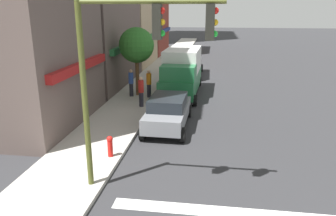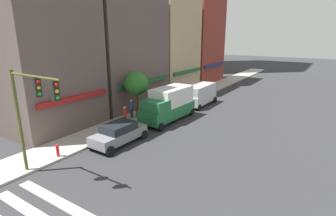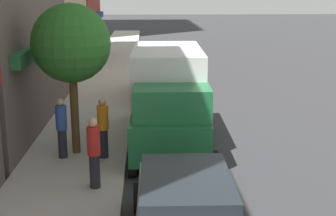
{
  "view_description": "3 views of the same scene",
  "coord_description": "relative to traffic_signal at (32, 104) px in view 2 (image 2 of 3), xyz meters",
  "views": [
    {
      "loc": [
        -3.73,
        2.56,
        5.66
      ],
      "look_at": [
        11.37,
        4.7,
        1.0
      ],
      "focal_mm": 35.0,
      "sensor_mm": 36.0,
      "label": 1
    },
    {
      "loc": [
        -1.67,
        -8.09,
        7.8
      ],
      "look_at": [
        17.96,
        4.7,
        1.2
      ],
      "focal_mm": 28.0,
      "sensor_mm": 36.0,
      "label": 2
    },
    {
      "loc": [
        3.47,
        5.42,
        4.87
      ],
      "look_at": [
        17.96,
        4.7,
        1.2
      ],
      "focal_mm": 50.0,
      "sensor_mm": 36.0,
      "label": 3
    }
  ],
  "objects": [
    {
      "name": "storefront_row",
      "position": [
        19.59,
        6.62,
        2.77
      ],
      "size": [
        35.21,
        5.3,
        15.93
      ],
      "color": "brown",
      "rests_on": "ground_plane"
    },
    {
      "name": "van_silver",
      "position": [
        19.17,
        -0.18,
        -3.06
      ],
      "size": [
        5.03,
        2.22,
        2.34
      ],
      "rotation": [
        0.0,
        0.0,
        0.02
      ],
      "color": "#B7B7BC",
      "rests_on": "ground_plane"
    },
    {
      "name": "pedestrian_blue_shirt",
      "position": [
        11.04,
        2.95,
        -3.27
      ],
      "size": [
        0.32,
        0.32,
        1.77
      ],
      "rotation": [
        0.0,
        0.0,
        2.89
      ],
      "color": "#23232D",
      "rests_on": "sidewalk_left"
    },
    {
      "name": "sedan_grey",
      "position": [
        6.0,
        -0.18,
        -3.5
      ],
      "size": [
        4.43,
        2.02,
        1.59
      ],
      "rotation": [
        0.0,
        0.0,
        -0.02
      ],
      "color": "slate",
      "rests_on": "ground_plane"
    },
    {
      "name": "pedestrian_orange_vest",
      "position": [
        10.97,
        1.76,
        -3.27
      ],
      "size": [
        0.32,
        0.32,
        1.77
      ],
      "rotation": [
        0.0,
        0.0,
        5.8
      ],
      "color": "#23232D",
      "rests_on": "sidewalk_left"
    },
    {
      "name": "fire_hydrant",
      "position": [
        2.08,
        1.52,
        -3.73
      ],
      "size": [
        0.24,
        0.24,
        0.84
      ],
      "color": "red",
      "rests_on": "sidewalk_left"
    },
    {
      "name": "box_truck_green",
      "position": [
        12.66,
        -0.18,
        -2.76
      ],
      "size": [
        6.26,
        2.42,
        3.04
      ],
      "rotation": [
        0.0,
        0.0,
        -0.03
      ],
      "color": "#1E6638",
      "rests_on": "ground_plane"
    },
    {
      "name": "traffic_signal",
      "position": [
        0.0,
        0.0,
        0.0
      ],
      "size": [
        0.32,
        4.19,
        6.03
      ],
      "color": "#474C1E",
      "rests_on": "ground_plane"
    },
    {
      "name": "pedestrian_red_jacket",
      "position": [
        8.86,
        1.8,
        -3.27
      ],
      "size": [
        0.32,
        0.32,
        1.77
      ],
      "rotation": [
        0.0,
        0.0,
        2.0
      ],
      "color": "#23232D",
      "rests_on": "sidewalk_left"
    },
    {
      "name": "street_tree",
      "position": [
        11.47,
        2.62,
        -0.96
      ],
      "size": [
        2.25,
        2.25,
        4.38
      ],
      "color": "brown",
      "rests_on": "sidewalk_left"
    }
  ]
}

